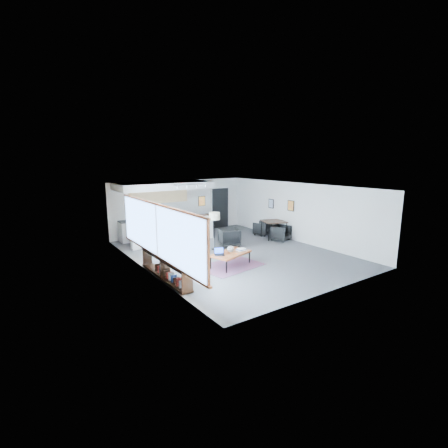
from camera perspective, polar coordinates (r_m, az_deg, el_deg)
room at (r=12.35m, az=1.66°, el=0.60°), size 7.02×9.02×2.62m
window at (r=9.89m, az=-11.67°, el=-1.42°), size 0.10×5.95×1.66m
console at (r=10.12m, az=-10.23°, el=-7.72°), size 0.35×3.00×0.80m
kitchenette at (r=14.94m, az=-10.49°, el=2.59°), size 4.20×1.96×2.60m
doorway at (r=17.27m, az=-0.75°, el=2.92°), size 1.10×0.12×2.15m
track_light at (r=13.73m, az=-5.75°, el=6.80°), size 1.60×0.07×0.15m
wall_art_lower at (r=14.86m, az=11.67°, el=3.17°), size 0.03×0.38×0.48m
wall_art_upper at (r=15.79m, az=8.28°, el=3.57°), size 0.03×0.34×0.44m
kilim_rug at (r=11.21m, az=1.16°, el=-7.36°), size 2.30×1.75×0.01m
coffee_table at (r=11.08m, az=1.17°, el=-5.25°), size 1.61×1.19×0.47m
laptop at (r=10.84m, az=-0.86°, el=-5.06°), size 0.40×0.37×0.23m
ceramic_pot at (r=11.10m, az=1.16°, el=-4.41°), size 0.23×0.23×0.23m
book_stack at (r=11.31m, az=3.07°, el=-4.51°), size 0.31×0.25×0.09m
coaster at (r=10.99m, az=2.17°, el=-5.20°), size 0.11×0.11×0.01m
armchair_left at (r=12.27m, az=-7.20°, el=-4.04°), size 0.88×0.85×0.73m
armchair_right at (r=13.60m, az=0.92°, el=-2.23°), size 0.99×0.96×0.82m
floor_lamp at (r=12.94m, az=-1.68°, el=1.16°), size 0.53×0.53×1.51m
dining_table at (r=15.07m, az=8.76°, el=0.28°), size 1.21×1.21×0.82m
dining_chair_near at (r=14.82m, az=9.98°, el=-1.63°), size 0.78×0.76×0.64m
dining_chair_far at (r=15.74m, az=6.73°, el=-0.84°), size 0.75×0.73×0.60m
microwave at (r=15.58m, az=-9.50°, el=1.94°), size 0.52×0.31×0.34m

